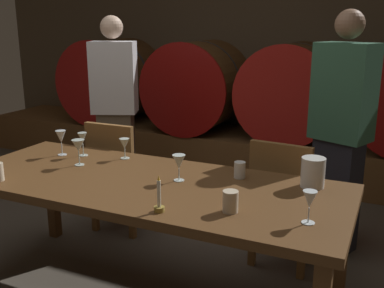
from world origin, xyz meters
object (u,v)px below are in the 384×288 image
at_px(wine_glass_right, 179,162).
at_px(cup_far_right, 230,201).
at_px(wine_barrel_center_left, 199,85).
at_px(dining_table, 146,192).
at_px(wine_barrel_center_right, 293,91).
at_px(guest_right, 340,133).
at_px(chair_left, 118,171).
at_px(wine_glass_center_left, 78,146).
at_px(guest_left, 115,111).
at_px(wine_barrel_far_left, 113,80).
at_px(candle_center, 159,202).
at_px(cup_center_right, 240,170).
at_px(pitcher, 313,172).
at_px(wine_glass_far_right, 310,201).
at_px(chair_right, 284,198).
at_px(wine_glass_center_right, 125,145).
at_px(wine_glass_far_left, 61,137).
at_px(wine_glass_left, 82,139).

bearing_deg(wine_glass_right, cup_far_right, -35.19).
bearing_deg(wine_barrel_center_left, dining_table, -72.81).
distance_m(wine_barrel_center_right, wine_glass_right, 2.46).
xyz_separation_m(guest_right, cup_far_right, (-0.33, -1.29, -0.08)).
xyz_separation_m(chair_left, wine_glass_center_left, (0.13, -0.62, 0.37)).
bearing_deg(guest_left, chair_left, 102.35).
xyz_separation_m(wine_barrel_far_left, dining_table, (1.92, -2.54, -0.25)).
relative_size(candle_center, cup_center_right, 1.90).
height_order(wine_barrel_far_left, pitcher, wine_barrel_far_left).
bearing_deg(wine_barrel_center_left, wine_barrel_far_left, 180.00).
bearing_deg(wine_glass_far_right, chair_right, 109.34).
bearing_deg(cup_far_right, wine_barrel_far_left, 132.32).
bearing_deg(chair_right, guest_left, -11.84).
bearing_deg(chair_left, cup_center_right, 158.49).
bearing_deg(wine_glass_center_right, chair_left, 129.71).
bearing_deg(wine_barrel_center_left, wine_glass_far_left, -89.78).
distance_m(guest_right, pitcher, 0.79).
distance_m(wine_barrel_center_right, guest_right, 1.59).
bearing_deg(wine_glass_far_right, wine_barrel_center_right, 103.96).
xyz_separation_m(wine_glass_far_right, cup_center_right, (-0.48, 0.45, -0.06)).
xyz_separation_m(dining_table, wine_glass_left, (-0.64, 0.26, 0.18)).
distance_m(wine_glass_center_right, cup_center_right, 0.81).
xyz_separation_m(wine_barrel_center_left, wine_barrel_center_right, (1.05, 0.00, 0.00)).
relative_size(chair_right, wine_glass_far_right, 5.73).
xyz_separation_m(chair_right, guest_right, (0.28, 0.40, 0.37)).
height_order(wine_barrel_far_left, wine_glass_center_right, wine_barrel_far_left).
distance_m(chair_right, wine_glass_right, 0.84).
height_order(dining_table, wine_glass_center_left, wine_glass_center_left).
xyz_separation_m(wine_barrel_center_left, guest_right, (1.70, -1.45, -0.05)).
distance_m(wine_barrel_far_left, chair_right, 3.19).
xyz_separation_m(wine_barrel_far_left, cup_far_right, (2.50, -2.74, -0.13)).
distance_m(dining_table, chair_left, 0.98).
bearing_deg(guest_left, dining_table, 107.69).
height_order(wine_glass_center_right, cup_far_right, wine_glass_center_right).
relative_size(wine_glass_far_left, wine_glass_right, 1.11).
xyz_separation_m(pitcher, cup_far_right, (-0.29, -0.50, -0.03)).
height_order(guest_left, wine_glass_left, guest_left).
height_order(wine_glass_far_right, cup_center_right, wine_glass_far_right).
distance_m(chair_right, guest_left, 1.76).
height_order(chair_right, wine_glass_far_right, wine_glass_far_right).
distance_m(guest_left, wine_glass_far_right, 2.38).
distance_m(wine_glass_far_left, wine_glass_far_right, 1.76).
height_order(wine_barrel_far_left, wine_glass_center_left, wine_barrel_far_left).
xyz_separation_m(wine_barrel_center_right, cup_center_right, (0.20, -2.26, -0.13)).
distance_m(wine_glass_left, wine_glass_far_right, 1.64).
relative_size(candle_center, wine_glass_left, 1.14).
height_order(wine_glass_left, cup_center_right, wine_glass_left).
bearing_deg(wine_glass_far_right, wine_glass_left, 164.23).
bearing_deg(wine_glass_center_right, guest_left, 126.84).
xyz_separation_m(wine_barrel_center_left, wine_glass_far_left, (0.01, -2.32, -0.06)).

